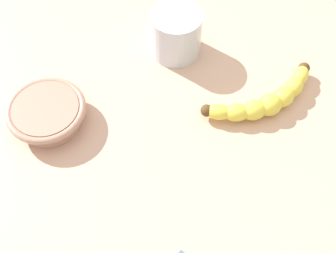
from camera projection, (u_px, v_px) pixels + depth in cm
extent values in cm
cube|color=#D8AA90|center=(179.00, 124.00, 71.23)|extent=(120.00, 120.00, 3.00)
ellipsoid|color=yellow|center=(219.00, 112.00, 68.51)|extent=(4.60, 5.18, 2.66)
ellipsoid|color=yellow|center=(237.00, 112.00, 68.46)|extent=(5.26, 5.31, 3.04)
ellipsoid|color=yellow|center=(254.00, 110.00, 68.72)|extent=(5.60, 5.33, 3.42)
ellipsoid|color=yellow|center=(270.00, 105.00, 69.29)|extent=(5.57, 5.22, 3.80)
ellipsoid|color=yellow|center=(283.00, 97.00, 70.16)|extent=(5.02, 4.21, 3.42)
ellipsoid|color=yellow|center=(293.00, 87.00, 71.27)|extent=(4.48, 3.09, 3.04)
ellipsoid|color=yellow|center=(300.00, 76.00, 72.59)|extent=(4.91, 3.55, 2.66)
sphere|color=#513819|center=(207.00, 111.00, 68.66)|extent=(2.09, 2.09, 2.09)
sphere|color=#513819|center=(304.00, 68.00, 73.54)|extent=(2.09, 2.09, 2.09)
cylinder|color=silver|center=(176.00, 33.00, 74.77)|extent=(9.27, 9.27, 8.66)
cylinder|color=beige|center=(176.00, 33.00, 74.77)|extent=(8.77, 8.77, 8.18)
cylinder|color=tan|center=(48.00, 114.00, 68.21)|extent=(10.88, 10.88, 3.90)
torus|color=tan|center=(46.00, 110.00, 67.06)|extent=(13.03, 13.03, 1.20)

